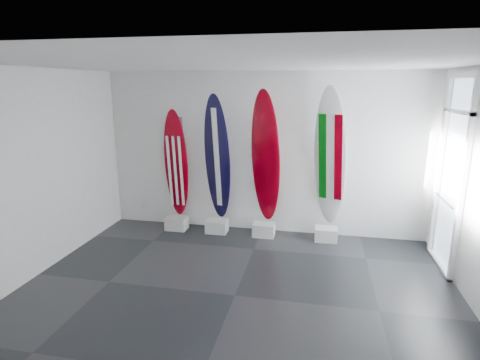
% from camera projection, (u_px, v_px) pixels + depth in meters
% --- Properties ---
extents(floor, '(6.00, 6.00, 0.00)m').
position_uv_depth(floor, '(235.00, 296.00, 5.18)').
color(floor, black).
rests_on(floor, ground).
extents(ceiling, '(6.00, 6.00, 0.00)m').
position_uv_depth(ceiling, '(234.00, 63.00, 4.46)').
color(ceiling, white).
rests_on(ceiling, wall_back).
extents(wall_back, '(6.00, 0.00, 6.00)m').
position_uv_depth(wall_back, '(263.00, 154.00, 7.20)').
color(wall_back, silver).
rests_on(wall_back, ground).
extents(wall_front, '(6.00, 0.00, 6.00)m').
position_uv_depth(wall_front, '(150.00, 288.00, 2.44)').
color(wall_front, silver).
rests_on(wall_front, ground).
extents(wall_left, '(0.00, 5.00, 5.00)m').
position_uv_depth(wall_left, '(25.00, 177.00, 5.40)').
color(wall_left, silver).
rests_on(wall_left, ground).
extents(display_block_usa, '(0.40, 0.30, 0.24)m').
position_uv_depth(display_block_usa, '(177.00, 223.00, 7.54)').
color(display_block_usa, silver).
rests_on(display_block_usa, floor).
extents(surfboard_usa, '(0.49, 0.28, 2.09)m').
position_uv_depth(surfboard_usa, '(176.00, 164.00, 7.36)').
color(surfboard_usa, maroon).
rests_on(surfboard_usa, display_block_usa).
extents(display_block_navy, '(0.40, 0.30, 0.24)m').
position_uv_depth(display_block_navy, '(217.00, 226.00, 7.38)').
color(display_block_navy, silver).
rests_on(display_block_navy, floor).
extents(surfboard_navy, '(0.60, 0.45, 2.38)m').
position_uv_depth(surfboard_navy, '(217.00, 158.00, 7.16)').
color(surfboard_navy, black).
rests_on(surfboard_navy, display_block_navy).
extents(display_block_swiss, '(0.40, 0.30, 0.24)m').
position_uv_depth(display_block_swiss, '(264.00, 230.00, 7.21)').
color(display_block_swiss, silver).
rests_on(display_block_swiss, floor).
extents(surfboard_swiss, '(0.65, 0.53, 2.46)m').
position_uv_depth(surfboard_swiss, '(266.00, 158.00, 6.98)').
color(surfboard_swiss, maroon).
rests_on(surfboard_swiss, display_block_swiss).
extents(display_block_italy, '(0.40, 0.30, 0.24)m').
position_uv_depth(display_block_italy, '(326.00, 234.00, 6.98)').
color(display_block_italy, silver).
rests_on(display_block_italy, floor).
extents(surfboard_italy, '(0.71, 0.67, 2.53)m').
position_uv_depth(surfboard_italy, '(330.00, 158.00, 6.75)').
color(surfboard_italy, silver).
rests_on(surfboard_italy, display_block_italy).
extents(wall_outlet, '(0.09, 0.02, 0.13)m').
position_uv_depth(wall_outlet, '(144.00, 205.00, 7.93)').
color(wall_outlet, silver).
rests_on(wall_outlet, wall_back).
extents(glass_door, '(0.12, 1.16, 2.85)m').
position_uv_depth(glass_door, '(451.00, 177.00, 5.73)').
color(glass_door, white).
rests_on(glass_door, floor).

